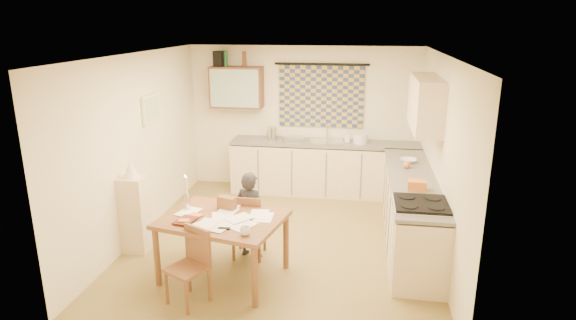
% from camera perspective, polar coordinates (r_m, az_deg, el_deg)
% --- Properties ---
extents(floor, '(4.00, 4.50, 0.02)m').
position_cam_1_polar(floor, '(6.73, -0.57, -9.46)').
color(floor, olive).
rests_on(floor, ground).
extents(ceiling, '(4.00, 4.50, 0.02)m').
position_cam_1_polar(ceiling, '(6.08, -0.64, 12.46)').
color(ceiling, white).
rests_on(ceiling, floor).
extents(wall_back, '(4.00, 0.02, 2.50)m').
position_cam_1_polar(wall_back, '(8.47, 1.90, 4.94)').
color(wall_back, '#F5EBC6').
rests_on(wall_back, floor).
extents(wall_front, '(4.00, 0.02, 2.50)m').
position_cam_1_polar(wall_front, '(4.20, -5.68, -7.16)').
color(wall_front, '#F5EBC6').
rests_on(wall_front, floor).
extents(wall_left, '(0.02, 4.50, 2.50)m').
position_cam_1_polar(wall_left, '(6.90, -17.31, 1.57)').
color(wall_left, '#F5EBC6').
rests_on(wall_left, floor).
extents(wall_right, '(0.02, 4.50, 2.50)m').
position_cam_1_polar(wall_right, '(6.29, 17.76, 0.15)').
color(wall_right, '#F5EBC6').
rests_on(wall_right, floor).
extents(window_blind, '(1.45, 0.03, 1.05)m').
position_cam_1_polar(window_blind, '(8.33, 3.96, 7.51)').
color(window_blind, navy).
rests_on(window_blind, wall_back).
extents(curtain_rod, '(1.60, 0.04, 0.04)m').
position_cam_1_polar(curtain_rod, '(8.24, 4.02, 11.27)').
color(curtain_rod, black).
rests_on(curtain_rod, wall_back).
extents(wall_cabinet, '(0.90, 0.34, 0.70)m').
position_cam_1_polar(wall_cabinet, '(8.42, -6.10, 8.58)').
color(wall_cabinet, '#57301D').
rests_on(wall_cabinet, wall_back).
extents(wall_cabinet_glass, '(0.84, 0.02, 0.64)m').
position_cam_1_polar(wall_cabinet_glass, '(8.26, -6.40, 8.42)').
color(wall_cabinet_glass, '#99B2A5').
rests_on(wall_cabinet_glass, wall_back).
extents(upper_cabinet_right, '(0.34, 1.30, 0.70)m').
position_cam_1_polar(upper_cabinet_right, '(6.67, 15.99, 6.48)').
color(upper_cabinet_right, beige).
rests_on(upper_cabinet_right, wall_right).
extents(framed_print, '(0.04, 0.50, 0.40)m').
position_cam_1_polar(framed_print, '(7.14, -15.94, 5.87)').
color(framed_print, white).
rests_on(framed_print, wall_left).
extents(print_canvas, '(0.01, 0.42, 0.32)m').
position_cam_1_polar(print_canvas, '(7.13, -15.76, 5.87)').
color(print_canvas, white).
rests_on(print_canvas, wall_left).
extents(counter_back, '(3.30, 0.62, 0.92)m').
position_cam_1_polar(counter_back, '(8.33, 4.69, -0.98)').
color(counter_back, beige).
rests_on(counter_back, floor).
extents(counter_right, '(0.62, 2.95, 0.92)m').
position_cam_1_polar(counter_right, '(6.71, 14.28, -5.79)').
color(counter_right, beige).
rests_on(counter_right, floor).
extents(stove, '(0.62, 0.62, 0.95)m').
position_cam_1_polar(stove, '(5.78, 15.17, -9.29)').
color(stove, white).
rests_on(stove, floor).
extents(sink, '(0.62, 0.54, 0.10)m').
position_cam_1_polar(sink, '(8.21, 4.66, 1.88)').
color(sink, silver).
rests_on(sink, counter_back).
extents(tap, '(0.04, 0.04, 0.28)m').
position_cam_1_polar(tap, '(8.34, 4.68, 3.38)').
color(tap, silver).
rests_on(tap, counter_back).
extents(dish_rack, '(0.43, 0.39, 0.06)m').
position_cam_1_polar(dish_rack, '(8.25, 0.63, 2.51)').
color(dish_rack, silver).
rests_on(dish_rack, counter_back).
extents(kettle, '(0.18, 0.18, 0.24)m').
position_cam_1_polar(kettle, '(8.29, -1.92, 3.20)').
color(kettle, silver).
rests_on(kettle, counter_back).
extents(mixing_bowl, '(0.26, 0.26, 0.16)m').
position_cam_1_polar(mixing_bowl, '(8.16, 8.57, 2.53)').
color(mixing_bowl, white).
rests_on(mixing_bowl, counter_back).
extents(soap_bottle, '(0.10, 0.10, 0.19)m').
position_cam_1_polar(soap_bottle, '(8.21, 7.08, 2.77)').
color(soap_bottle, white).
rests_on(soap_bottle, counter_back).
extents(bowl, '(0.26, 0.26, 0.06)m').
position_cam_1_polar(bowl, '(7.20, 14.09, -0.07)').
color(bowl, white).
rests_on(bowl, counter_right).
extents(orange_bag, '(0.23, 0.18, 0.12)m').
position_cam_1_polar(orange_bag, '(6.06, 15.03, -2.91)').
color(orange_bag, orange).
rests_on(orange_bag, counter_right).
extents(fruit_orange, '(0.10, 0.10, 0.10)m').
position_cam_1_polar(fruit_orange, '(6.91, 13.89, -0.55)').
color(fruit_orange, orange).
rests_on(fruit_orange, counter_right).
extents(speaker, '(0.21, 0.24, 0.26)m').
position_cam_1_polar(speaker, '(8.44, -8.07, 11.81)').
color(speaker, black).
rests_on(speaker, wall_cabinet).
extents(bottle_green, '(0.07, 0.07, 0.26)m').
position_cam_1_polar(bottle_green, '(8.42, -7.41, 11.82)').
color(bottle_green, '#195926').
rests_on(bottle_green, wall_cabinet).
extents(bottle_brown, '(0.08, 0.08, 0.26)m').
position_cam_1_polar(bottle_brown, '(8.33, -5.19, 11.85)').
color(bottle_brown, '#57301D').
rests_on(bottle_brown, wall_cabinet).
extents(dining_table, '(1.52, 1.27, 0.75)m').
position_cam_1_polar(dining_table, '(5.72, -7.64, -10.17)').
color(dining_table, brown).
rests_on(dining_table, floor).
extents(chair_far, '(0.39, 0.39, 0.86)m').
position_cam_1_polar(chair_far, '(6.20, -4.65, -9.09)').
color(chair_far, brown).
rests_on(chair_far, floor).
extents(chair_near, '(0.50, 0.50, 0.82)m').
position_cam_1_polar(chair_near, '(5.37, -11.66, -13.82)').
color(chair_near, brown).
rests_on(chair_near, floor).
extents(person, '(0.57, 0.51, 1.13)m').
position_cam_1_polar(person, '(6.08, -4.50, -6.51)').
color(person, black).
rests_on(person, floor).
extents(shelf_stand, '(0.32, 0.30, 1.00)m').
position_cam_1_polar(shelf_stand, '(6.55, -17.68, -6.16)').
color(shelf_stand, beige).
rests_on(shelf_stand, floor).
extents(lampshade, '(0.20, 0.20, 0.22)m').
position_cam_1_polar(lampshade, '(6.35, -18.15, -1.03)').
color(lampshade, white).
rests_on(lampshade, shelf_stand).
extents(letter_rack, '(0.24, 0.17, 0.16)m').
position_cam_1_polar(letter_rack, '(5.75, -7.25, -5.10)').
color(letter_rack, brown).
rests_on(letter_rack, dining_table).
extents(mug, '(0.12, 0.12, 0.09)m').
position_cam_1_polar(mug, '(5.09, -5.11, -8.39)').
color(mug, white).
rests_on(mug, dining_table).
extents(magazine, '(0.30, 0.34, 0.02)m').
position_cam_1_polar(magazine, '(5.57, -12.93, -6.89)').
color(magazine, maroon).
rests_on(magazine, dining_table).
extents(book, '(0.35, 0.36, 0.02)m').
position_cam_1_polar(book, '(5.68, -11.93, -6.42)').
color(book, orange).
rests_on(book, dining_table).
extents(orange_box, '(0.13, 0.09, 0.04)m').
position_cam_1_polar(orange_box, '(5.48, -12.22, -7.14)').
color(orange_box, orange).
rests_on(orange_box, dining_table).
extents(eyeglasses, '(0.13, 0.05, 0.02)m').
position_cam_1_polar(eyeglasses, '(5.27, -7.60, -8.05)').
color(eyeglasses, black).
rests_on(eyeglasses, dining_table).
extents(candle_holder, '(0.08, 0.08, 0.18)m').
position_cam_1_polar(candle_holder, '(5.83, -11.83, -4.91)').
color(candle_holder, silver).
rests_on(candle_holder, dining_table).
extents(candle, '(0.03, 0.03, 0.22)m').
position_cam_1_polar(candle, '(5.76, -11.92, -3.06)').
color(candle, white).
rests_on(candle, dining_table).
extents(candle_flame, '(0.02, 0.02, 0.02)m').
position_cam_1_polar(candle_flame, '(5.74, -12.12, -1.87)').
color(candle_flame, '#FFCC66').
rests_on(candle_flame, dining_table).
extents(papers, '(1.15, 0.85, 0.02)m').
position_cam_1_polar(papers, '(5.52, -7.20, -6.85)').
color(papers, white).
rests_on(papers, dining_table).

